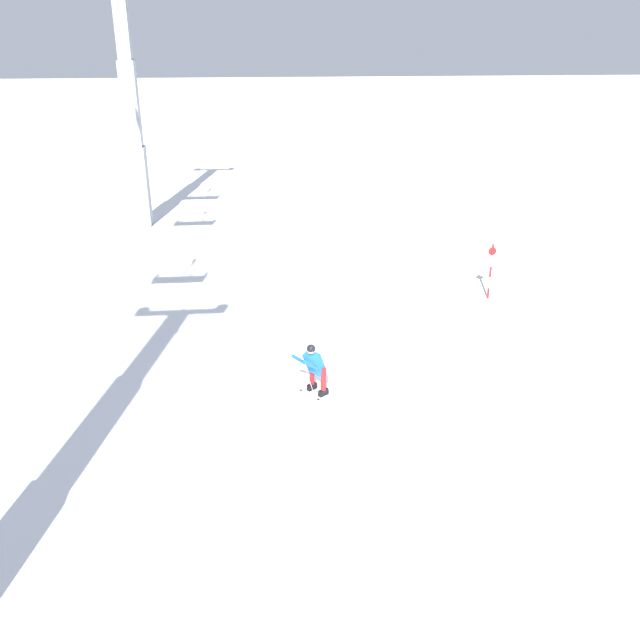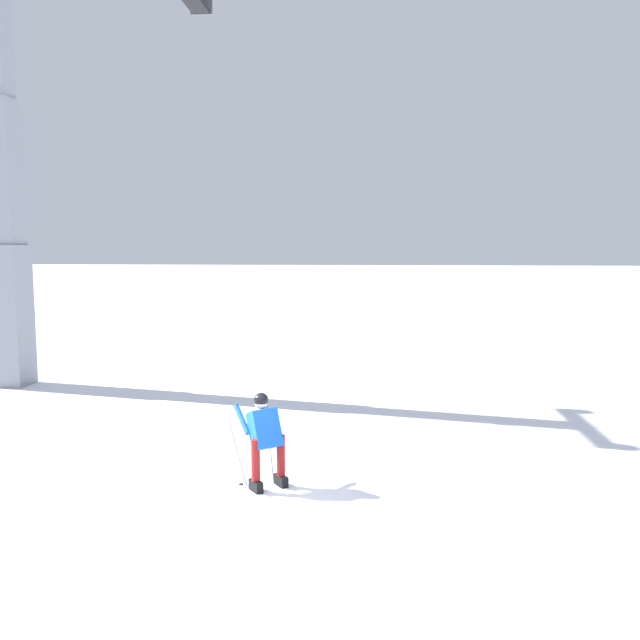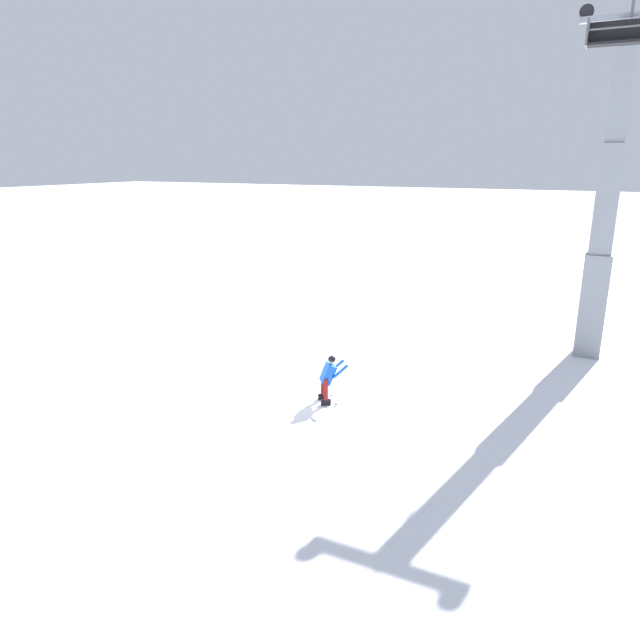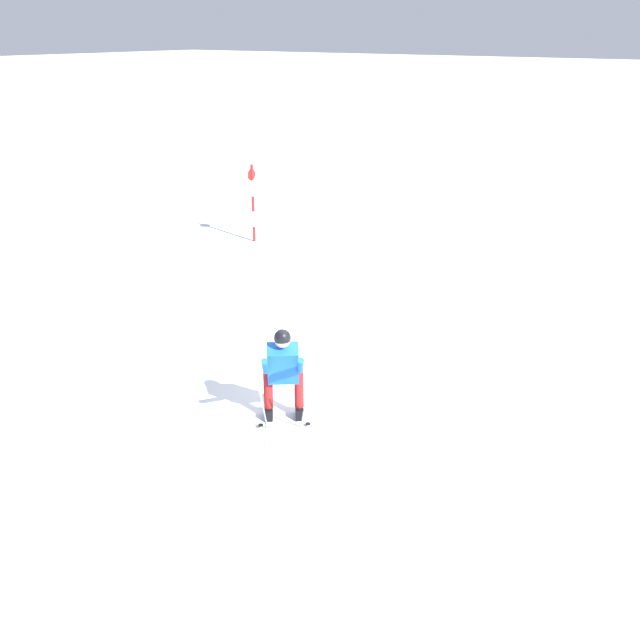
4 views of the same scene
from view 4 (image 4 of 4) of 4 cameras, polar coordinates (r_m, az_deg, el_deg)
ground_plane at (r=10.54m, az=1.17°, el=-5.90°), size 260.00×260.00×0.00m
skier_carving_main at (r=9.42m, az=-3.03°, el=-4.07°), size 1.48×1.70×1.54m
trail_marker_pole at (r=17.84m, az=-5.51°, el=9.69°), size 0.07×0.28×1.95m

